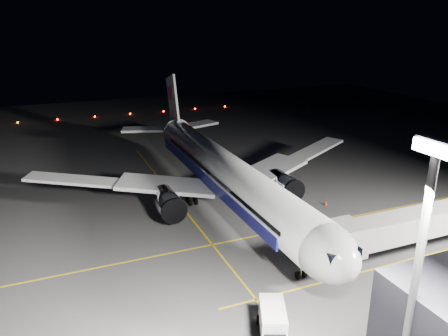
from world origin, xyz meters
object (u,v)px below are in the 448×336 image
safety_cone_c (297,185)px  airliner (223,171)px  safety_cone_a (299,211)px  floodlight_mast_south (414,291)px  service_truck (273,324)px  safety_cone_b (326,203)px  baggage_tug (277,179)px  jet_bridge (444,217)px

safety_cone_c → airliner: bearing=-82.8°
safety_cone_a → floodlight_mast_south: bearing=-23.7°
airliner → safety_cone_c: size_ratio=92.89×
service_truck → safety_cone_c: 37.09m
airliner → service_truck: 29.75m
floodlight_mast_south → safety_cone_c: (-42.85, 20.01, -12.04)m
safety_cone_b → baggage_tug: bearing=-169.1°
jet_bridge → safety_cone_c: (-24.85, -4.06, -4.25)m
service_truck → safety_cone_c: service_truck is taller
baggage_tug → safety_cone_c: 3.70m
airliner → safety_cone_c: 14.92m
baggage_tug → safety_cone_c: baggage_tug is taller
baggage_tug → floodlight_mast_south: bearing=3.7°
airliner → safety_cone_b: airliner is taller
floodlight_mast_south → safety_cone_b: size_ratio=30.58×
airliner → floodlight_mast_south: (41.08, -6.01, 7.21)m
safety_cone_b → safety_cone_a: bearing=-80.0°
service_truck → safety_cone_c: (-30.40, 21.22, -1.17)m
jet_bridge → service_truck: size_ratio=5.85×
jet_bridge → baggage_tug: size_ratio=12.06×
floodlight_mast_south → baggage_tug: (-45.86, 17.91, -11.60)m
service_truck → safety_cone_c: size_ratio=8.88×
service_truck → safety_cone_a: bearing=166.5°
safety_cone_a → service_truck: bearing=-36.8°
floodlight_mast_south → baggage_tug: 50.58m
service_truck → airliner: bearing=-170.9°
jet_bridge → safety_cone_b: (-16.90, -4.06, -4.24)m
jet_bridge → floodlight_mast_south: size_ratio=1.66×
floodlight_mast_south → baggage_tug: bearing=158.7°
airliner → service_truck: size_ratio=10.46×
airliner → safety_cone_b: 16.05m
airliner → baggage_tug: airliner is taller
baggage_tug → safety_cone_c: bearing=59.9°
safety_cone_a → jet_bridge: bearing=29.8°
airliner → jet_bridge: 29.31m
floodlight_mast_south → safety_cone_a: 39.02m
baggage_tug → safety_cone_b: size_ratio=4.21×
safety_cone_a → safety_cone_b: 5.19m
service_truck → floodlight_mast_south: bearing=28.8°
jet_bridge → floodlight_mast_south: bearing=-53.2°
airliner → floodlight_mast_south: bearing=-8.3°
airliner → jet_bridge: airliner is taller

